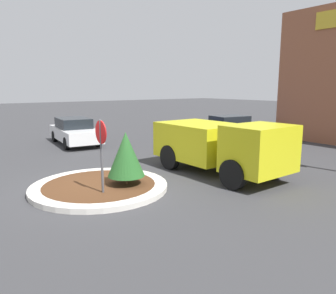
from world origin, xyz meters
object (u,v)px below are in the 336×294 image
Objects in this scene: utility_truck at (219,144)px; stop_sign at (101,145)px; parked_sedan_blue at (231,127)px; parked_sedan_white at (75,131)px.

stop_sign is at bearing -91.58° from utility_truck.
stop_sign is at bearing -145.76° from parked_sedan_blue.
utility_truck is 1.14× the size of parked_sedan_blue.
parked_sedan_blue is at bearing 128.77° from utility_truck.
parked_sedan_white is at bearing 163.59° from stop_sign.
utility_truck is at bearing -131.88° from parked_sedan_blue.
parked_sedan_white is at bearing 164.12° from parked_sedan_blue.
stop_sign is at bearing -10.15° from parked_sedan_white.
stop_sign reaches higher than parked_sedan_white.
utility_truck is 1.07× the size of parked_sedan_white.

